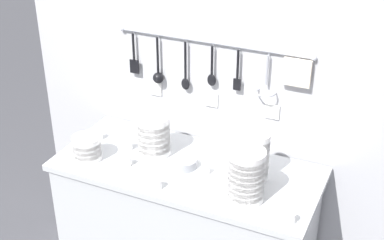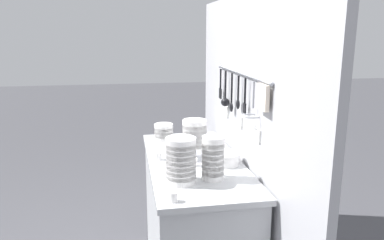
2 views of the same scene
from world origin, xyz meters
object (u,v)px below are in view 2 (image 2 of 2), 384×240
Objects in this scene: bowl_stack_nested_right at (213,158)px; plate_stack at (223,158)px; cup_back_right at (173,197)px; cup_front_left at (158,156)px; bowl_stack_back_corner at (195,135)px; cup_beside_plates at (214,141)px; cup_edge_far at (188,134)px; cup_front_right at (194,162)px; bowl_stack_short_front at (164,132)px; steel_mixing_bowl at (192,156)px; cup_edge_near at (188,141)px; bowl_stack_tall_left at (181,160)px; cup_by_caddy at (171,145)px.

plate_stack is (-0.22, 0.11, -0.08)m from bowl_stack_nested_right.
cup_back_right is 0.59m from cup_front_left.
cup_beside_plates is (-0.09, 0.15, -0.08)m from bowl_stack_back_corner.
cup_edge_far is 0.62m from cup_front_right.
cup_front_right is (0.56, 0.12, -0.04)m from bowl_stack_short_front.
bowl_stack_nested_right reaches higher than plate_stack.
cup_edge_near is (-0.31, 0.03, 0.00)m from steel_mixing_bowl.
plate_stack is at bearing 27.98° from bowl_stack_short_front.
steel_mixing_bowl is (-0.11, -0.16, -0.01)m from plate_stack.
cup_back_right is (0.45, -0.35, -0.01)m from plate_stack.
bowl_stack_nested_right is at bearing 2.04° from cup_edge_near.
bowl_stack_back_corner reaches higher than cup_front_right.
cup_front_left reaches higher than steel_mixing_bowl.
cup_back_right is at bearing -24.79° from cup_beside_plates.
bowl_stack_back_corner is 4.36× the size of cup_edge_near.
bowl_stack_tall_left reaches higher than cup_front_right.
cup_back_right is (0.87, -0.21, 0.00)m from cup_edge_near.
bowl_stack_short_front is at bearing 176.60° from cup_back_right.
bowl_stack_tall_left is 5.13× the size of cup_by_caddy.
cup_by_caddy is (0.20, 0.03, -0.04)m from bowl_stack_short_front.
steel_mixing_bowl is (0.18, -0.05, -0.08)m from bowl_stack_back_corner.
cup_beside_plates is 0.47m from cup_front_left.
steel_mixing_bowl is 0.11m from cup_front_right.
cup_front_right is (0.39, -0.21, 0.00)m from cup_beside_plates.
bowl_stack_tall_left is at bearing 12.76° from cup_front_left.
cup_beside_plates is at bearing 62.17° from bowl_stack_short_front.
bowl_stack_back_corner is (-0.52, 0.17, -0.02)m from bowl_stack_tall_left.
plate_stack reaches higher than cup_beside_plates.
plate_stack reaches higher than cup_front_right.
cup_beside_plates is 1.00× the size of cup_edge_far.
steel_mixing_bowl is (-0.34, 0.12, -0.10)m from bowl_stack_tall_left.
plate_stack is 0.44m from cup_edge_near.
bowl_stack_nested_right is at bearing 13.03° from bowl_stack_short_front.
bowl_stack_short_front is 2.88× the size of cup_edge_near.
cup_front_left is at bearing -39.20° from cup_edge_near.
steel_mixing_bowl is at bearing 160.74° from bowl_stack_tall_left.
bowl_stack_short_front reaches higher than plate_stack.
cup_beside_plates is at bearing 166.29° from bowl_stack_nested_right.
cup_by_caddy is at bearing -142.92° from plate_stack.
cup_edge_far is at bearing 174.03° from cup_front_right.
cup_beside_plates is at bearing 151.76° from cup_front_right.
bowl_stack_back_corner is 0.88× the size of bowl_stack_nested_right.
cup_edge_far and cup_front_left have the same top height.
cup_front_right is (0.11, -0.01, 0.00)m from steel_mixing_bowl.
cup_by_caddy is at bearing 8.08° from bowl_stack_short_front.
cup_back_right reaches higher than steel_mixing_bowl.
bowl_stack_back_corner reaches higher than cup_beside_plates.
steel_mixing_bowl is at bearing -122.72° from plate_stack.
cup_front_left is at bearing -144.48° from bowl_stack_nested_right.
steel_mixing_bowl is at bearing 16.04° from bowl_stack_short_front.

